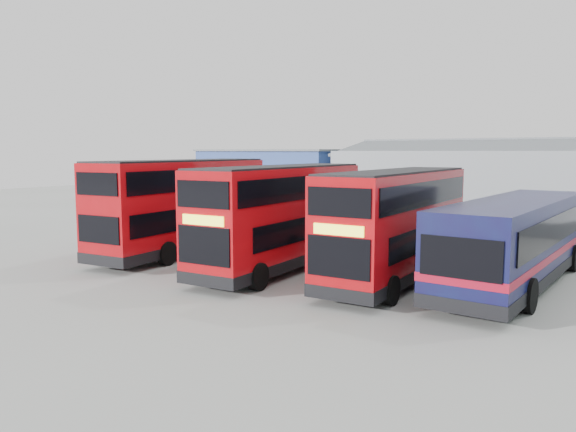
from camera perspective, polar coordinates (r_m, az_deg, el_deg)
The scene contains 7 objects.
ground_plane at distance 24.71m, azimuth 2.04°, elevation -5.03°, with size 120.00×120.00×0.00m, color gray.
office_block at distance 47.01m, azimuth -0.62°, elevation 3.68°, with size 12.30×8.32×5.12m.
double_decker_left at distance 27.75m, azimuth -10.57°, elevation 0.89°, with size 3.70×11.00×4.57m.
double_decker_centre at distance 23.56m, azimuth -0.67°, elevation -0.23°, with size 3.21×10.50×4.38m.
double_decker_right at distance 21.94m, azimuth 11.00°, elevation -1.02°, with size 2.94×10.18×4.26m.
single_decker_blue at distance 22.25m, azimuth 22.06°, elevation -2.63°, with size 3.17×11.98×3.22m.
panel_van at distance 45.94m, azimuth -8.62°, elevation 2.01°, with size 4.24×5.96×2.43m.
Camera 1 is at (12.95, -20.45, 4.99)m, focal length 35.00 mm.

